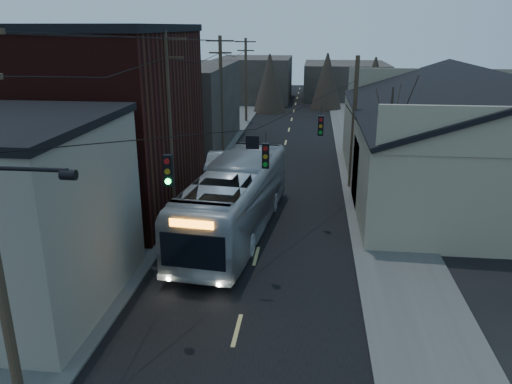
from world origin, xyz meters
The scene contains 12 objects.
road_surface centered at (0.00, 30.00, 0.01)m, with size 9.00×110.00×0.02m, color black.
sidewalk_left centered at (-6.50, 30.00, 0.06)m, with size 4.00×110.00×0.12m, color #474744.
sidewalk_right centered at (6.50, 30.00, 0.06)m, with size 4.00×110.00×0.12m, color #474744.
building_brick centered at (-10.00, 20.00, 5.00)m, with size 10.00×12.00×10.00m, color black.
building_left_far centered at (-9.50, 36.00, 3.50)m, with size 9.00×14.00×7.00m, color #302B27.
warehouse centered at (13.00, 25.00, 2.70)m, with size 16.16×20.60×7.73m.
building_far_left centered at (-6.00, 65.00, 3.00)m, with size 10.00×12.00×6.00m, color #302B27.
building_far_right centered at (7.00, 70.00, 2.50)m, with size 12.00×14.00×5.00m, color #302B27.
bare_tree centered at (6.50, 20.00, 3.60)m, with size 0.40×0.40×7.20m, color black.
utility_lines centered at (-3.11, 24.14, 4.95)m, with size 11.24×45.28×10.50m.
bus centered at (-1.39, 16.69, 1.82)m, with size 3.06×13.10×3.65m, color #A0A6AC.
parked_car centered at (-4.30, 27.53, 0.74)m, with size 1.56×4.46×1.47m, color #9B9EA2.
Camera 1 is at (2.38, -6.95, 10.20)m, focal length 35.00 mm.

